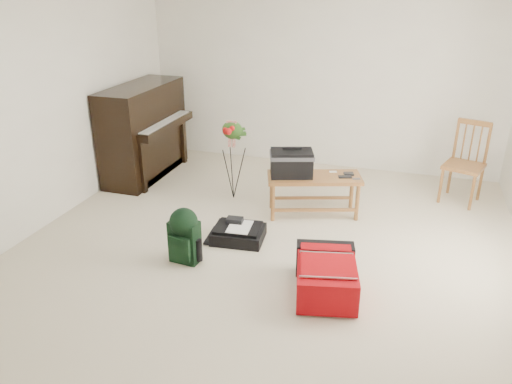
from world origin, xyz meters
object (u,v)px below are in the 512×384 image
(bench, at_px, (299,166))
(flower_stand, at_px, (233,160))
(black_duffel, at_px, (238,233))
(green_backpack, at_px, (184,233))
(dining_chair, at_px, (464,163))
(red_suitcase, at_px, (327,273))
(piano, at_px, (145,133))

(bench, distance_m, flower_stand, 0.88)
(black_duffel, height_order, flower_stand, flower_stand)
(black_duffel, bearing_deg, green_backpack, -127.67)
(dining_chair, height_order, black_duffel, dining_chair)
(black_duffel, bearing_deg, flower_stand, 107.09)
(bench, xyz_separation_m, red_suitcase, (0.61, -1.49, -0.41))
(piano, height_order, bench, piano)
(bench, xyz_separation_m, green_backpack, (-0.79, -1.43, -0.27))
(green_backpack, xyz_separation_m, flower_stand, (-0.08, 1.58, 0.19))
(piano, xyz_separation_m, dining_chair, (4.12, 0.37, -0.12))
(red_suitcase, height_order, green_backpack, green_backpack)
(dining_chair, bearing_deg, red_suitcase, -97.93)
(dining_chair, bearing_deg, flower_stand, -145.09)
(dining_chair, xyz_separation_m, flower_stand, (-2.69, -0.78, 0.02))
(piano, relative_size, bench, 1.32)
(piano, height_order, flower_stand, piano)
(flower_stand, bearing_deg, red_suitcase, -50.58)
(dining_chair, height_order, green_backpack, dining_chair)
(bench, distance_m, red_suitcase, 1.66)
(red_suitcase, xyz_separation_m, flower_stand, (-1.47, 1.64, 0.33))
(bench, height_order, green_backpack, bench)
(piano, bearing_deg, red_suitcase, -35.21)
(piano, bearing_deg, bench, -13.67)
(piano, relative_size, dining_chair, 1.51)
(red_suitcase, bearing_deg, green_backpack, 164.91)
(green_backpack, relative_size, flower_stand, 0.55)
(black_duffel, distance_m, flower_stand, 1.18)
(dining_chair, xyz_separation_m, black_duffel, (-2.27, -1.80, -0.40))
(red_suitcase, bearing_deg, flower_stand, 119.40)
(black_duffel, relative_size, green_backpack, 1.01)
(piano, distance_m, red_suitcase, 3.58)
(bench, height_order, flower_stand, flower_stand)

